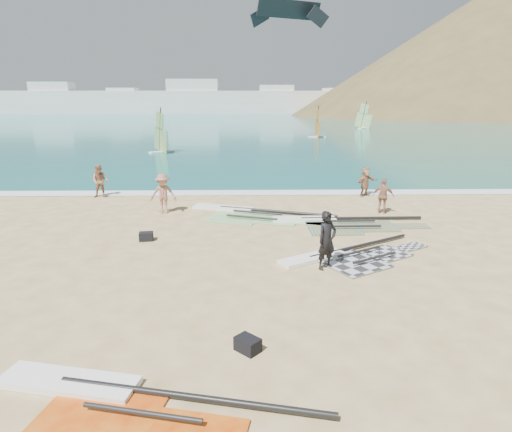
{
  "coord_description": "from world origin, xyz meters",
  "views": [
    {
      "loc": [
        -0.45,
        -9.96,
        4.79
      ],
      "look_at": [
        -0.18,
        4.0,
        1.0
      ],
      "focal_mm": 30.0,
      "sensor_mm": 36.0,
      "label": 1
    }
  ],
  "objects_px": {
    "beachgoer_right": "(365,182)",
    "rig_green": "(247,213)",
    "beachgoer_back": "(383,196)",
    "beachgoer_mid": "(163,194)",
    "rig_grey": "(347,257)",
    "gear_bag_near": "(146,236)",
    "person_wetsuit": "(327,240)",
    "rig_red": "(117,411)",
    "gear_bag_far": "(248,344)",
    "rig_orange": "(337,223)",
    "beachgoer_left": "(100,181)"
  },
  "relations": [
    {
      "from": "beachgoer_right",
      "to": "rig_green",
      "type": "bearing_deg",
      "value": 175.52
    },
    {
      "from": "beachgoer_back",
      "to": "beachgoer_right",
      "type": "xyz_separation_m",
      "value": [
        0.15,
        3.47,
        -0.02
      ]
    },
    {
      "from": "beachgoer_mid",
      "to": "rig_grey",
      "type": "bearing_deg",
      "value": -42.73
    },
    {
      "from": "beachgoer_mid",
      "to": "beachgoer_back",
      "type": "bearing_deg",
      "value": -4.25
    },
    {
      "from": "gear_bag_near",
      "to": "person_wetsuit",
      "type": "xyz_separation_m",
      "value": [
        5.88,
        -2.72,
        0.72
      ]
    },
    {
      "from": "rig_grey",
      "to": "rig_red",
      "type": "xyz_separation_m",
      "value": [
        -5.2,
        -6.81,
        0.0
      ]
    },
    {
      "from": "rig_red",
      "to": "person_wetsuit",
      "type": "bearing_deg",
      "value": 65.71
    },
    {
      "from": "person_wetsuit",
      "to": "beachgoer_right",
      "type": "height_order",
      "value": "person_wetsuit"
    },
    {
      "from": "gear_bag_far",
      "to": "beachgoer_back",
      "type": "distance_m",
      "value": 12.09
    },
    {
      "from": "rig_green",
      "to": "beachgoer_back",
      "type": "relative_size",
      "value": 4.05
    },
    {
      "from": "gear_bag_far",
      "to": "rig_red",
      "type": "bearing_deg",
      "value": -140.32
    },
    {
      "from": "rig_grey",
      "to": "rig_orange",
      "type": "distance_m",
      "value": 3.82
    },
    {
      "from": "beachgoer_back",
      "to": "beachgoer_right",
      "type": "bearing_deg",
      "value": -65.57
    },
    {
      "from": "rig_green",
      "to": "person_wetsuit",
      "type": "xyz_separation_m",
      "value": [
        2.33,
        -6.19,
        0.82
      ]
    },
    {
      "from": "rig_red",
      "to": "beachgoer_back",
      "type": "distance_m",
      "value": 14.63
    },
    {
      "from": "person_wetsuit",
      "to": "beachgoer_left",
      "type": "bearing_deg",
      "value": 104.95
    },
    {
      "from": "rig_grey",
      "to": "person_wetsuit",
      "type": "bearing_deg",
      "value": -164.9
    },
    {
      "from": "rig_red",
      "to": "gear_bag_near",
      "type": "height_order",
      "value": "gear_bag_near"
    },
    {
      "from": "gear_bag_far",
      "to": "beachgoer_right",
      "type": "relative_size",
      "value": 0.31
    },
    {
      "from": "beachgoer_mid",
      "to": "beachgoer_back",
      "type": "distance_m",
      "value": 9.56
    },
    {
      "from": "rig_red",
      "to": "beachgoer_right",
      "type": "bearing_deg",
      "value": 74.67
    },
    {
      "from": "rig_grey",
      "to": "gear_bag_far",
      "type": "xyz_separation_m",
      "value": [
        -3.13,
        -5.09,
        0.09
      ]
    },
    {
      "from": "rig_orange",
      "to": "beachgoer_back",
      "type": "relative_size",
      "value": 3.95
    },
    {
      "from": "gear_bag_near",
      "to": "beachgoer_back",
      "type": "relative_size",
      "value": 0.3
    },
    {
      "from": "rig_orange",
      "to": "beachgoer_back",
      "type": "bearing_deg",
      "value": 34.29
    },
    {
      "from": "rig_orange",
      "to": "beachgoer_mid",
      "type": "relative_size",
      "value": 3.53
    },
    {
      "from": "beachgoer_left",
      "to": "beachgoer_back",
      "type": "height_order",
      "value": "beachgoer_left"
    },
    {
      "from": "rig_orange",
      "to": "beachgoer_back",
      "type": "height_order",
      "value": "beachgoer_back"
    },
    {
      "from": "person_wetsuit",
      "to": "beachgoer_right",
      "type": "relative_size",
      "value": 1.14
    },
    {
      "from": "rig_red",
      "to": "gear_bag_near",
      "type": "xyz_separation_m",
      "value": [
        -1.51,
        8.68,
        0.1
      ]
    },
    {
      "from": "rig_grey",
      "to": "rig_green",
      "type": "distance_m",
      "value": 6.21
    },
    {
      "from": "rig_grey",
      "to": "gear_bag_near",
      "type": "height_order",
      "value": "gear_bag_near"
    },
    {
      "from": "rig_orange",
      "to": "gear_bag_far",
      "type": "distance_m",
      "value": 9.58
    },
    {
      "from": "gear_bag_near",
      "to": "gear_bag_far",
      "type": "distance_m",
      "value": 7.83
    },
    {
      "from": "rig_green",
      "to": "gear_bag_near",
      "type": "distance_m",
      "value": 4.97
    },
    {
      "from": "rig_green",
      "to": "rig_red",
      "type": "xyz_separation_m",
      "value": [
        -2.04,
        -12.15,
        -0.0
      ]
    },
    {
      "from": "gear_bag_far",
      "to": "rig_grey",
      "type": "bearing_deg",
      "value": 58.41
    },
    {
      "from": "rig_grey",
      "to": "rig_orange",
      "type": "xyz_separation_m",
      "value": [
        0.43,
        3.8,
        0.0
      ]
    },
    {
      "from": "rig_red",
      "to": "beachgoer_left",
      "type": "bearing_deg",
      "value": 120.87
    },
    {
      "from": "gear_bag_near",
      "to": "beachgoer_mid",
      "type": "relative_size",
      "value": 0.27
    },
    {
      "from": "rig_red",
      "to": "person_wetsuit",
      "type": "xyz_separation_m",
      "value": [
        4.37,
        5.96,
        0.82
      ]
    },
    {
      "from": "gear_bag_near",
      "to": "person_wetsuit",
      "type": "height_order",
      "value": "person_wetsuit"
    },
    {
      "from": "rig_orange",
      "to": "beachgoer_mid",
      "type": "distance_m",
      "value": 7.51
    },
    {
      "from": "rig_red",
      "to": "beachgoer_back",
      "type": "height_order",
      "value": "beachgoer_back"
    },
    {
      "from": "beachgoer_mid",
      "to": "beachgoer_right",
      "type": "distance_m",
      "value": 10.24
    },
    {
      "from": "rig_orange",
      "to": "gear_bag_far",
      "type": "bearing_deg",
      "value": -112.76
    },
    {
      "from": "rig_grey",
      "to": "person_wetsuit",
      "type": "distance_m",
      "value": 1.45
    },
    {
      "from": "person_wetsuit",
      "to": "beachgoer_mid",
      "type": "height_order",
      "value": "beachgoer_mid"
    },
    {
      "from": "rig_grey",
      "to": "rig_green",
      "type": "xyz_separation_m",
      "value": [
        -3.16,
        5.34,
        0.0
      ]
    },
    {
      "from": "rig_orange",
      "to": "gear_bag_far",
      "type": "relative_size",
      "value": 12.91
    }
  ]
}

